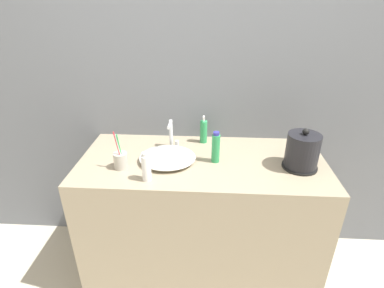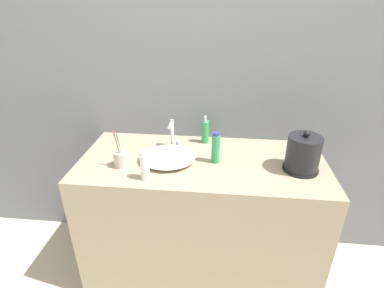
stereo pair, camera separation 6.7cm
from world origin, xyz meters
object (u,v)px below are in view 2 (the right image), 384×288
object	(u,v)px
lotion_bottle	(206,132)
shampoo_bottle	(216,148)
faucet	(173,133)
electric_kettle	(303,155)
toothbrush_cup	(121,158)
mouthwash_bottle	(145,166)

from	to	relation	value
lotion_bottle	shampoo_bottle	world-z (taller)	shampoo_bottle
lotion_bottle	shampoo_bottle	distance (m)	0.26
faucet	electric_kettle	world-z (taller)	electric_kettle
toothbrush_cup	electric_kettle	bearing A→B (deg)	3.75
toothbrush_cup	lotion_bottle	bearing A→B (deg)	38.02
faucet	toothbrush_cup	world-z (taller)	toothbrush_cup
shampoo_bottle	toothbrush_cup	bearing A→B (deg)	-168.85
lotion_bottle	shampoo_bottle	size ratio (longest dim) A/B	0.99
faucet	shampoo_bottle	xyz separation A→B (m)	(0.27, -0.16, -0.01)
toothbrush_cup	mouthwash_bottle	size ratio (longest dim) A/B	1.40
toothbrush_cup	lotion_bottle	distance (m)	0.56
shampoo_bottle	mouthwash_bottle	distance (m)	0.41
electric_kettle	lotion_bottle	size ratio (longest dim) A/B	1.29
electric_kettle	toothbrush_cup	size ratio (longest dim) A/B	1.05
toothbrush_cup	mouthwash_bottle	world-z (taller)	toothbrush_cup
electric_kettle	mouthwash_bottle	xyz separation A→B (m)	(-0.81, -0.17, -0.02)
mouthwash_bottle	faucet	bearing A→B (deg)	77.37
mouthwash_bottle	electric_kettle	bearing A→B (deg)	12.14
lotion_bottle	mouthwash_bottle	bearing A→B (deg)	-121.37
toothbrush_cup	shampoo_bottle	world-z (taller)	toothbrush_cup
shampoo_bottle	lotion_bottle	bearing A→B (deg)	106.19
toothbrush_cup	faucet	bearing A→B (deg)	46.55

